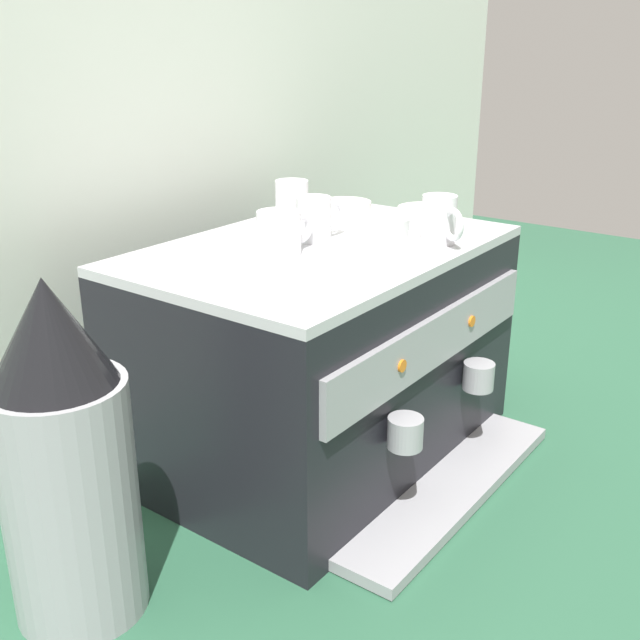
% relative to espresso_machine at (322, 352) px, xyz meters
% --- Properties ---
extents(ground_plane, '(4.00, 4.00, 0.00)m').
position_rel_espresso_machine_xyz_m(ground_plane, '(0.00, 0.00, -0.20)').
color(ground_plane, '#28563D').
extents(tiled_backsplash_wall, '(2.80, 0.03, 1.00)m').
position_rel_espresso_machine_xyz_m(tiled_backsplash_wall, '(0.00, 0.39, 0.30)').
color(tiled_backsplash_wall, silver).
rests_on(tiled_backsplash_wall, ground_plane).
extents(espresso_machine, '(0.68, 0.57, 0.40)m').
position_rel_espresso_machine_xyz_m(espresso_machine, '(0.00, 0.00, 0.00)').
color(espresso_machine, black).
rests_on(espresso_machine, ground_plane).
extents(ceramic_cup_0, '(0.07, 0.10, 0.08)m').
position_rel_espresso_machine_xyz_m(ceramic_cup_0, '(0.13, -0.16, 0.25)').
color(ceramic_cup_0, white).
rests_on(ceramic_cup_0, espresso_machine).
extents(ceramic_cup_1, '(0.10, 0.06, 0.08)m').
position_rel_espresso_machine_xyz_m(ceramic_cup_1, '(0.02, 0.03, 0.24)').
color(ceramic_cup_1, white).
rests_on(ceramic_cup_1, espresso_machine).
extents(ceramic_cup_2, '(0.11, 0.08, 0.06)m').
position_rel_espresso_machine_xyz_m(ceramic_cup_2, '(0.02, -0.12, 0.23)').
color(ceramic_cup_2, white).
rests_on(ceramic_cup_2, espresso_machine).
extents(ceramic_cup_3, '(0.11, 0.07, 0.07)m').
position_rel_espresso_machine_xyz_m(ceramic_cup_3, '(-0.09, 0.02, 0.24)').
color(ceramic_cup_3, white).
rests_on(ceramic_cup_3, espresso_machine).
extents(ceramic_cup_4, '(0.09, 0.08, 0.08)m').
position_rel_espresso_machine_xyz_m(ceramic_cup_4, '(0.12, 0.16, 0.24)').
color(ceramic_cup_4, white).
rests_on(ceramic_cup_4, espresso_machine).
extents(ceramic_bowl_0, '(0.11, 0.11, 0.03)m').
position_rel_espresso_machine_xyz_m(ceramic_bowl_0, '(0.24, -0.07, 0.22)').
color(ceramic_bowl_0, white).
rests_on(ceramic_bowl_0, espresso_machine).
extents(ceramic_bowl_1, '(0.10, 0.10, 0.03)m').
position_rel_espresso_machine_xyz_m(ceramic_bowl_1, '(0.20, 0.09, 0.22)').
color(ceramic_bowl_1, white).
rests_on(ceramic_bowl_1, espresso_machine).
extents(coffee_grinder, '(0.18, 0.18, 0.48)m').
position_rel_espresso_machine_xyz_m(coffee_grinder, '(-0.55, 0.01, 0.03)').
color(coffee_grinder, '#939399').
rests_on(coffee_grinder, ground_plane).
extents(milk_pitcher, '(0.10, 0.10, 0.16)m').
position_rel_espresso_machine_xyz_m(milk_pitcher, '(0.46, 0.02, -0.12)').
color(milk_pitcher, '#B7B7BC').
rests_on(milk_pitcher, ground_plane).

